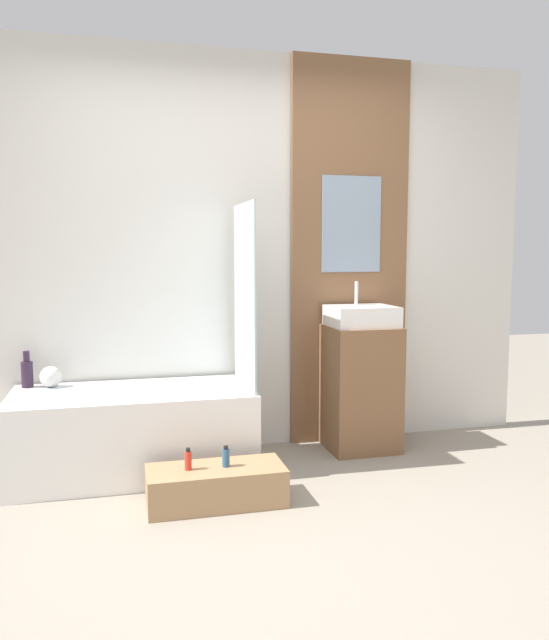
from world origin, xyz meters
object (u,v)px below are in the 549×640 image
object	(u,v)px
vase_tall_dark	(27,372)
bottle_soap_secondary	(226,457)
bottle_soap_primary	(188,460)
sink	(362,316)
wooden_step_bench	(216,486)
bathtub	(134,431)
vase_round_light	(51,377)

from	to	relation	value
vase_tall_dark	bottle_soap_secondary	distance (m)	1.39
vase_tall_dark	bottle_soap_primary	size ratio (longest dim) A/B	1.91
sink	bottle_soap_secondary	bearing A→B (deg)	-146.35
wooden_step_bench	vase_tall_dark	distance (m)	1.40
bottle_soap_secondary	vase_tall_dark	bearing A→B (deg)	142.23
bathtub	bottle_soap_primary	size ratio (longest dim) A/B	12.06
bottle_soap_primary	vase_tall_dark	bearing A→B (deg)	136.46
wooden_step_bench	vase_round_light	bearing A→B (deg)	137.72
wooden_step_bench	bottle_soap_secondary	distance (m)	0.16
bathtub	wooden_step_bench	bearing A→B (deg)	-55.35
sink	bathtub	bearing A→B (deg)	-175.88
wooden_step_bench	sink	world-z (taller)	sink
sink	vase_round_light	distance (m)	1.99
sink	vase_tall_dark	size ratio (longest dim) A/B	1.92
bathtub	vase_tall_dark	size ratio (longest dim) A/B	6.30
bottle_soap_secondary	bathtub	bearing A→B (deg)	128.10
bottle_soap_primary	sink	bearing A→B (deg)	29.19
bathtub	bottle_soap_secondary	xyz separation A→B (m)	(0.45, -0.58, -0.01)
bottle_soap_primary	bottle_soap_secondary	size ratio (longest dim) A/B	1.03
vase_tall_dark	bottle_soap_primary	xyz separation A→B (m)	(0.87, -0.83, -0.34)
bathtub	vase_tall_dark	bearing A→B (deg)	157.90
vase_round_light	bottle_soap_secondary	size ratio (longest dim) A/B	1.13
wooden_step_bench	vase_tall_dark	xyz separation A→B (m)	(-1.01, 0.83, 0.49)
sink	bottle_soap_secondary	world-z (taller)	sink
bottle_soap_primary	wooden_step_bench	bearing A→B (deg)	0.00
sink	vase_round_light	bearing A→B (deg)	176.69
vase_tall_dark	vase_round_light	xyz separation A→B (m)	(0.14, -0.03, -0.03)
vase_tall_dark	bottle_soap_secondary	xyz separation A→B (m)	(1.07, -0.83, -0.34)
bathtub	bottle_soap_primary	world-z (taller)	bathtub
wooden_step_bench	sink	bearing A→B (deg)	32.32
vase_tall_dark	bottle_soap_secondary	size ratio (longest dim) A/B	1.96
sink	vase_tall_dark	bearing A→B (deg)	176.10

